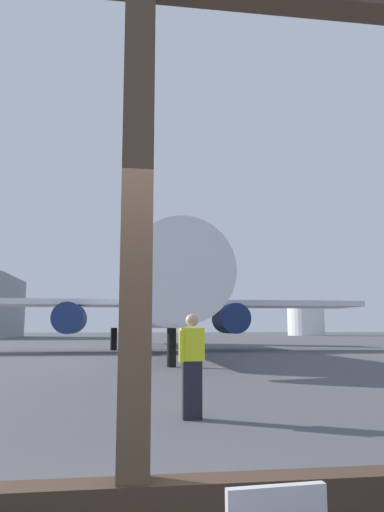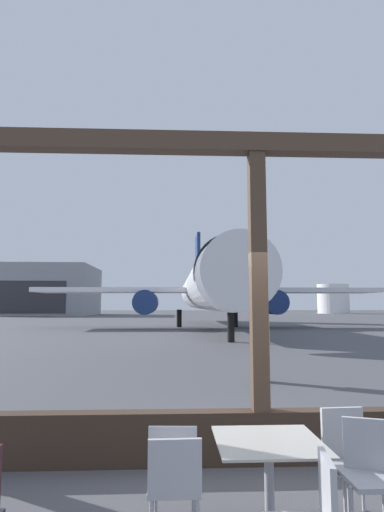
# 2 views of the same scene
# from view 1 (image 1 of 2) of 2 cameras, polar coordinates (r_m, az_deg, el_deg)

# --- Properties ---
(ground_plane) EXTENTS (220.00, 220.00, 0.00)m
(ground_plane) POSITION_cam_1_polar(r_m,az_deg,el_deg) (43.13, -8.19, -10.18)
(ground_plane) COLOR #4C4C51
(window_frame) EXTENTS (7.40, 0.24, 4.03)m
(window_frame) POSITION_cam_1_polar(r_m,az_deg,el_deg) (3.11, -6.65, -9.11)
(window_frame) COLOR #38281E
(window_frame) RESTS_ON ground
(airplane) EXTENTS (28.06, 33.97, 10.26)m
(airplane) POSITION_cam_1_polar(r_m,az_deg,el_deg) (32.47, -4.72, -4.96)
(airplane) COLOR silver
(airplane) RESTS_ON ground
(ground_crew_worker) EXTENTS (0.49, 0.36, 1.74)m
(ground_crew_worker) POSITION_cam_1_polar(r_m,az_deg,el_deg) (8.48, -0.00, -12.37)
(ground_crew_worker) COLOR black
(ground_crew_worker) RESTS_ON ground
(fuel_storage_tank) EXTENTS (6.88, 6.88, 6.49)m
(fuel_storage_tank) POSITION_cam_1_polar(r_m,az_deg,el_deg) (96.74, 13.01, -7.02)
(fuel_storage_tank) COLOR white
(fuel_storage_tank) RESTS_ON ground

